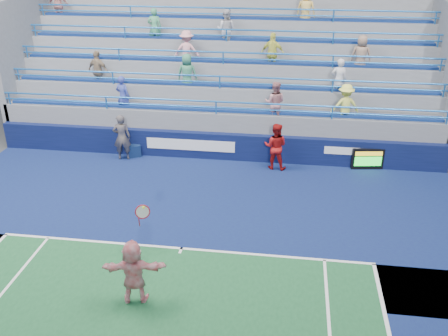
# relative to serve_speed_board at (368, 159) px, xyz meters

# --- Properties ---
(ground) EXTENTS (120.00, 120.00, 0.00)m
(ground) POSITION_rel_serve_speed_board_xyz_m (-5.97, -6.32, -0.43)
(ground) COLOR #333538
(sponsor_wall) EXTENTS (18.00, 0.32, 1.10)m
(sponsor_wall) POSITION_rel_serve_speed_board_xyz_m (-5.97, 0.18, 0.12)
(sponsor_wall) COLOR #091236
(sponsor_wall) RESTS_ON ground
(bleacher_stand) EXTENTS (18.00, 5.60, 6.13)m
(bleacher_stand) POSITION_rel_serve_speed_board_xyz_m (-5.97, 3.96, 1.11)
(bleacher_stand) COLOR slate
(bleacher_stand) RESTS_ON ground
(serve_speed_board) EXTENTS (1.24, 0.32, 0.85)m
(serve_speed_board) POSITION_rel_serve_speed_board_xyz_m (0.00, 0.00, 0.00)
(serve_speed_board) COLOR black
(serve_speed_board) RESTS_ON ground
(judge_chair) EXTENTS (0.67, 0.69, 0.90)m
(judge_chair) POSITION_rel_serve_speed_board_xyz_m (-9.33, -0.00, -0.14)
(judge_chair) COLOR #0D1E43
(judge_chair) RESTS_ON ground
(tennis_player) EXTENTS (1.66, 0.77, 2.76)m
(tennis_player) POSITION_rel_serve_speed_board_xyz_m (-6.62, -8.65, 0.44)
(tennis_player) COLOR white
(tennis_player) RESTS_ON ground
(line_judge) EXTENTS (0.77, 0.59, 1.89)m
(line_judge) POSITION_rel_serve_speed_board_xyz_m (-9.67, -0.38, 0.52)
(line_judge) COLOR #131934
(line_judge) RESTS_ON ground
(ball_girl) EXTENTS (0.98, 0.81, 1.84)m
(ball_girl) POSITION_rel_serve_speed_board_xyz_m (-3.55, -0.41, 0.49)
(ball_girl) COLOR #A01312
(ball_girl) RESTS_ON ground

